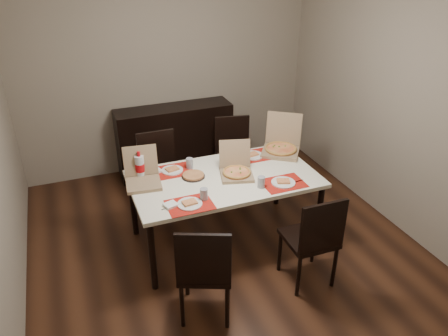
{
  "coord_description": "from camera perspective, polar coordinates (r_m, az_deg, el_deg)",
  "views": [
    {
      "loc": [
        -1.31,
        -3.38,
        2.81
      ],
      "look_at": [
        0.04,
        0.08,
        0.85
      ],
      "focal_mm": 35.0,
      "sensor_mm": 36.0,
      "label": 1
    }
  ],
  "objects": [
    {
      "name": "chair_far_left",
      "position": [
        4.94,
        -8.38,
        -0.22
      ],
      "size": [
        0.42,
        0.42,
        0.93
      ],
      "color": "black",
      "rests_on": "ground"
    },
    {
      "name": "setting_near_right",
      "position": [
        4.14,
        6.94,
        -1.89
      ],
      "size": [
        0.47,
        0.3,
        0.11
      ],
      "color": "red",
      "rests_on": "dining_table"
    },
    {
      "name": "napkin_loose",
      "position": [
        4.21,
        0.8,
        -1.29
      ],
      "size": [
        0.15,
        0.16,
        0.02
      ],
      "primitive_type": "cube",
      "rotation": [
        0.0,
        0.0,
        1.13
      ],
      "color": "white",
      "rests_on": "dining_table"
    },
    {
      "name": "soda_bottle",
      "position": [
        4.26,
        -10.93,
        0.16
      ],
      "size": [
        0.09,
        0.09,
        0.28
      ],
      "color": "silver",
      "rests_on": "dining_table"
    },
    {
      "name": "chair_near_left",
      "position": [
        3.52,
        -2.53,
        -13.0
      ],
      "size": [
        0.55,
        0.55,
        0.93
      ],
      "color": "black",
      "rests_on": "ground"
    },
    {
      "name": "setting_near_left",
      "position": [
        3.83,
        -4.28,
        -4.38
      ],
      "size": [
        0.45,
        0.3,
        0.11
      ],
      "color": "red",
      "rests_on": "dining_table"
    },
    {
      "name": "faina_plate",
      "position": [
        4.25,
        -4.03,
        -1.01
      ],
      "size": [
        0.23,
        0.23,
        0.03
      ],
      "color": "black",
      "rests_on": "dining_table"
    },
    {
      "name": "pizza_box_center",
      "position": [
        4.26,
        1.61,
        -0.26
      ],
      "size": [
        0.39,
        0.41,
        0.31
      ],
      "color": "#8F7252",
      "rests_on": "dining_table"
    },
    {
      "name": "sideboard",
      "position": [
        5.82,
        -6.42,
        3.74
      ],
      "size": [
        1.5,
        0.4,
        0.9
      ],
      "primitive_type": "cube",
      "color": "black",
      "rests_on": "ground"
    },
    {
      "name": "room_walls",
      "position": [
        4.17,
        -2.28,
        12.86
      ],
      "size": [
        3.84,
        4.02,
        2.62
      ],
      "color": "gray",
      "rests_on": "ground"
    },
    {
      "name": "setting_far_left",
      "position": [
        4.38,
        -6.41,
        -0.06
      ],
      "size": [
        0.5,
        0.3,
        0.11
      ],
      "color": "red",
      "rests_on": "dining_table"
    },
    {
      "name": "chair_near_right",
      "position": [
        3.91,
        11.63,
        -8.87
      ],
      "size": [
        0.43,
        0.43,
        0.93
      ],
      "color": "black",
      "rests_on": "ground"
    },
    {
      "name": "setting_far_right",
      "position": [
        4.63,
        3.33,
        1.65
      ],
      "size": [
        0.48,
        0.3,
        0.11
      ],
      "color": "red",
      "rests_on": "dining_table"
    },
    {
      "name": "pizza_box_right",
      "position": [
        4.77,
        7.47,
        2.77
      ],
      "size": [
        0.56,
        0.57,
        0.39
      ],
      "color": "#8F7252",
      "rests_on": "dining_table"
    },
    {
      "name": "ground",
      "position": [
        4.59,
        -0.06,
        -10.06
      ],
      "size": [
        3.8,
        4.0,
        0.02
      ],
      "primitive_type": "cube",
      "color": "#432314",
      "rests_on": "ground"
    },
    {
      "name": "pizza_box_left",
      "position": [
        4.19,
        -10.57,
        -1.23
      ],
      "size": [
        0.36,
        0.39,
        0.32
      ],
      "color": "#8F7252",
      "rests_on": "dining_table"
    },
    {
      "name": "chair_far_right",
      "position": [
        5.29,
        1.27,
        2.08
      ],
      "size": [
        0.49,
        0.49,
        0.93
      ],
      "color": "black",
      "rests_on": "ground"
    },
    {
      "name": "dining_table",
      "position": [
        4.28,
        0.0,
        -1.97
      ],
      "size": [
        1.8,
        1.0,
        0.75
      ],
      "color": "white",
      "rests_on": "ground"
    },
    {
      "name": "dip_bowl",
      "position": [
        4.41,
        0.48,
        0.14
      ],
      "size": [
        0.13,
        0.13,
        0.03
      ],
      "primitive_type": "imported",
      "rotation": [
        0.0,
        0.0,
        -0.41
      ],
      "color": "white",
      "rests_on": "dining_table"
    }
  ]
}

